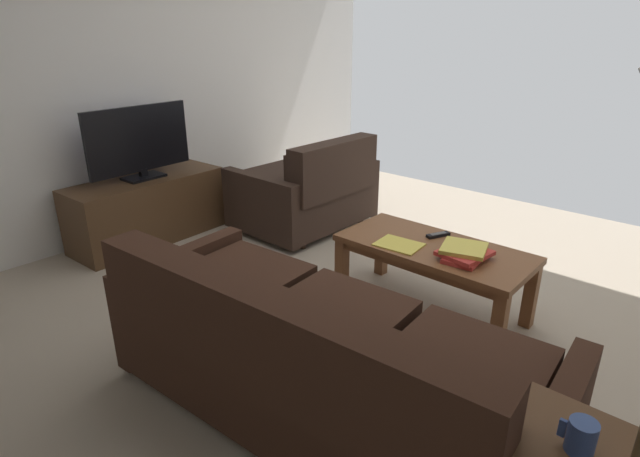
# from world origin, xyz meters

# --- Properties ---
(ground_plane) EXTENTS (4.91, 5.45, 0.01)m
(ground_plane) POSITION_xyz_m (0.00, 0.00, -0.00)
(ground_plane) COLOR tan
(wall_right) EXTENTS (0.12, 5.45, 2.90)m
(wall_right) POSITION_xyz_m (2.45, 0.00, 1.45)
(wall_right) COLOR white
(wall_right) RESTS_ON ground
(sofa_main) EXTENTS (2.11, 1.01, 0.80)m
(sofa_main) POSITION_xyz_m (-0.40, 1.09, 0.35)
(sofa_main) COLOR black
(sofa_main) RESTS_ON ground
(loveseat_near) EXTENTS (0.90, 1.15, 0.83)m
(loveseat_near) POSITION_xyz_m (1.29, -0.71, 0.35)
(loveseat_near) COLOR black
(loveseat_near) RESTS_ON ground
(coffee_table) EXTENTS (1.17, 0.55, 0.46)m
(coffee_table) POSITION_xyz_m (-0.29, -0.14, 0.39)
(coffee_table) COLOR brown
(coffee_table) RESTS_ON ground
(tv_stand) EXTENTS (0.53, 1.31, 0.55)m
(tv_stand) POSITION_xyz_m (2.12, 0.39, 0.27)
(tv_stand) COLOR #4C331E
(tv_stand) RESTS_ON ground
(flat_tv) EXTENTS (0.21, 0.90, 0.59)m
(flat_tv) POSITION_xyz_m (2.12, 0.39, 0.85)
(flat_tv) COLOR black
(flat_tv) RESTS_ON tv_stand
(coffee_mug) EXTENTS (0.10, 0.08, 0.10)m
(coffee_mug) POSITION_xyz_m (-1.47, 1.16, 0.64)
(coffee_mug) COLOR #334C8C
(coffee_mug) RESTS_ON end_table
(book_stack) EXTENTS (0.30, 0.31, 0.07)m
(book_stack) POSITION_xyz_m (-0.52, -0.09, 0.49)
(book_stack) COLOR #C63833
(book_stack) RESTS_ON coffee_table
(tv_remote) EXTENTS (0.11, 0.16, 0.02)m
(tv_remote) POSITION_xyz_m (-0.24, -0.28, 0.47)
(tv_remote) COLOR black
(tv_remote) RESTS_ON coffee_table
(loose_magazine) EXTENTS (0.29, 0.23, 0.01)m
(loose_magazine) POSITION_xyz_m (-0.12, 0.00, 0.46)
(loose_magazine) COLOR #E0CC4C
(loose_magazine) RESTS_ON coffee_table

